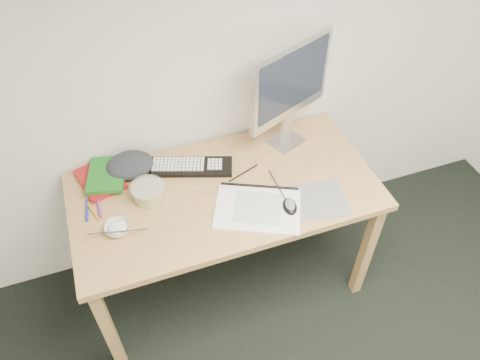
# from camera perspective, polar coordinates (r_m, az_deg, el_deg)

# --- Properties ---
(desk) EXTENTS (1.40, 0.70, 0.75)m
(desk) POSITION_cam_1_polar(r_m,az_deg,el_deg) (2.20, -1.79, -2.60)
(desk) COLOR tan
(desk) RESTS_ON ground
(mousepad) EXTENTS (0.27, 0.26, 0.00)m
(mousepad) POSITION_cam_1_polar(r_m,az_deg,el_deg) (2.13, 9.57, -2.43)
(mousepad) COLOR slate
(mousepad) RESTS_ON desk
(sketchpad) EXTENTS (0.45, 0.40, 0.01)m
(sketchpad) POSITION_cam_1_polar(r_m,az_deg,el_deg) (2.06, 2.16, -3.48)
(sketchpad) COLOR white
(sketchpad) RESTS_ON desk
(keyboard) EXTENTS (0.41, 0.24, 0.02)m
(keyboard) POSITION_cam_1_polar(r_m,az_deg,el_deg) (2.24, -5.95, 1.61)
(keyboard) COLOR black
(keyboard) RESTS_ON desk
(monitor) EXTENTS (0.45, 0.22, 0.56)m
(monitor) POSITION_cam_1_polar(r_m,az_deg,el_deg) (2.18, 6.17, 11.62)
(monitor) COLOR silver
(monitor) RESTS_ON desk
(mouse) EXTENTS (0.08, 0.11, 0.03)m
(mouse) POSITION_cam_1_polar(r_m,az_deg,el_deg) (2.06, 6.12, -3.01)
(mouse) COLOR black
(mouse) RESTS_ON sketchpad
(rice_bowl) EXTENTS (0.12, 0.12, 0.03)m
(rice_bowl) POSITION_cam_1_polar(r_m,az_deg,el_deg) (2.04, -14.67, -5.73)
(rice_bowl) COLOR white
(rice_bowl) RESTS_ON desk
(chopsticks) EXTENTS (0.25, 0.07, 0.02)m
(chopsticks) POSITION_cam_1_polar(r_m,az_deg,el_deg) (2.00, -14.75, -6.11)
(chopsticks) COLOR silver
(chopsticks) RESTS_ON rice_bowl
(fruit_tub) EXTENTS (0.19, 0.19, 0.07)m
(fruit_tub) POSITION_cam_1_polar(r_m,az_deg,el_deg) (2.12, -11.15, -1.47)
(fruit_tub) COLOR #C8C947
(fruit_tub) RESTS_ON desk
(book_red) EXTENTS (0.23, 0.27, 0.02)m
(book_red) POSITION_cam_1_polar(r_m,az_deg,el_deg) (2.27, -16.65, 0.09)
(book_red) COLOR maroon
(book_red) RESTS_ON desk
(book_green) EXTENTS (0.22, 0.26, 0.02)m
(book_green) POSITION_cam_1_polar(r_m,az_deg,el_deg) (2.25, -15.96, 0.62)
(book_green) COLOR #19671C
(book_green) RESTS_ON book_red
(cloth_lump) EXTENTS (0.20, 0.18, 0.08)m
(cloth_lump) POSITION_cam_1_polar(r_m,az_deg,el_deg) (2.26, -13.26, 1.77)
(cloth_lump) COLOR #24252B
(cloth_lump) RESTS_ON desk
(pencil_pink) EXTENTS (0.14, 0.09, 0.01)m
(pencil_pink) POSITION_cam_1_polar(r_m,az_deg,el_deg) (2.13, -3.87, -1.55)
(pencil_pink) COLOR pink
(pencil_pink) RESTS_ON desk
(pencil_tan) EXTENTS (0.17, 0.06, 0.01)m
(pencil_tan) POSITION_cam_1_polar(r_m,az_deg,el_deg) (2.16, -0.66, -0.62)
(pencil_tan) COLOR tan
(pencil_tan) RESTS_ON desk
(pencil_black) EXTENTS (0.17, 0.07, 0.01)m
(pencil_black) POSITION_cam_1_polar(r_m,az_deg,el_deg) (2.21, 0.42, 0.86)
(pencil_black) COLOR black
(pencil_black) RESTS_ON desk
(marker_blue) EXTENTS (0.03, 0.13, 0.01)m
(marker_blue) POSITION_cam_1_polar(r_m,az_deg,el_deg) (2.16, -18.16, -3.48)
(marker_blue) COLOR #1C2B9A
(marker_blue) RESTS_ON desk
(marker_orange) EXTENTS (0.05, 0.12, 0.01)m
(marker_orange) POSITION_cam_1_polar(r_m,az_deg,el_deg) (2.15, -17.49, -3.63)
(marker_orange) COLOR orange
(marker_orange) RESTS_ON desk
(marker_purple) EXTENTS (0.02, 0.14, 0.01)m
(marker_purple) POSITION_cam_1_polar(r_m,az_deg,el_deg) (2.16, -16.85, -2.96)
(marker_purple) COLOR purple
(marker_purple) RESTS_ON desk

